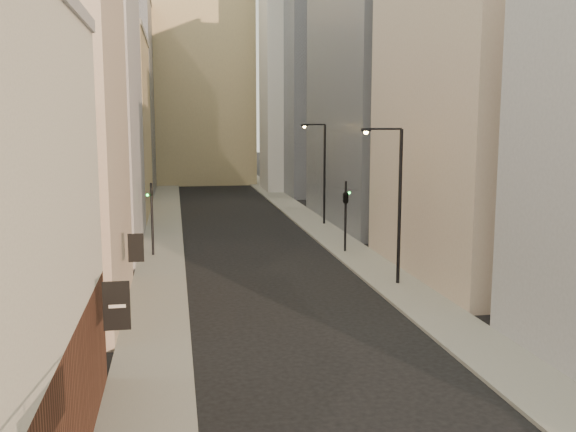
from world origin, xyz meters
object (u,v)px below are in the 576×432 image
object	(u,v)px
streetlamp_far	(322,168)
traffic_light_left	(152,204)
streetlamp_mid	(396,197)
clock_tower	(203,62)
white_tower	(294,46)
traffic_light_right	(346,197)

from	to	relation	value
streetlamp_far	traffic_light_left	world-z (taller)	streetlamp_far
streetlamp_mid	streetlamp_far	size ratio (longest dim) A/B	0.99
clock_tower	white_tower	xyz separation A→B (m)	(11.00, -14.00, 0.97)
streetlamp_mid	clock_tower	bearing A→B (deg)	104.63
white_tower	streetlamp_far	bearing A→B (deg)	-95.69
clock_tower	streetlamp_far	xyz separation A→B (m)	(8.10, -43.08, -12.60)
traffic_light_left	traffic_light_right	bearing A→B (deg)	156.73
traffic_light_left	streetlamp_mid	bearing A→B (deg)	124.51
white_tower	streetlamp_mid	size ratio (longest dim) A/B	4.77
streetlamp_mid	traffic_light_left	bearing A→B (deg)	151.20
white_tower	traffic_light_left	xyz separation A→B (m)	(-17.06, -39.93, -14.99)
streetlamp_mid	traffic_light_right	distance (m)	9.08
clock_tower	streetlamp_mid	world-z (taller)	clock_tower
traffic_light_left	traffic_light_right	size ratio (longest dim) A/B	1.00
traffic_light_left	traffic_light_right	xyz separation A→B (m)	(13.06, -1.06, 0.30)
streetlamp_mid	streetlamp_far	world-z (taller)	streetlamp_far
clock_tower	streetlamp_far	world-z (taller)	clock_tower
clock_tower	streetlamp_mid	size ratio (longest dim) A/B	5.16
traffic_light_right	clock_tower	bearing A→B (deg)	-105.80
white_tower	streetlamp_far	size ratio (longest dim) A/B	4.71
streetlamp_mid	traffic_light_right	bearing A→B (deg)	100.40
white_tower	clock_tower	bearing A→B (deg)	128.16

